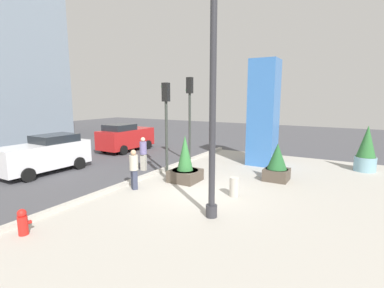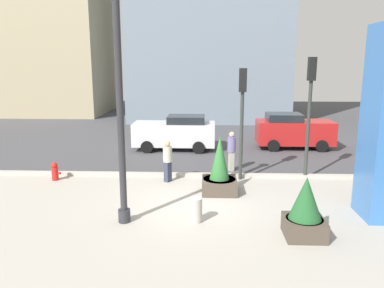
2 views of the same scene
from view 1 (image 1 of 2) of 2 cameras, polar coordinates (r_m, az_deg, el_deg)
ground_plane at (r=13.94m, az=-13.26°, el=-6.56°), size 60.00×60.00×0.00m
plaza_pavement at (r=10.92m, az=10.87°, el=-10.97°), size 18.00×10.00×0.02m
curb_strip at (r=13.35m, az=-10.49°, el=-6.81°), size 18.00×0.24×0.16m
lamp_post at (r=8.58m, az=4.17°, el=9.04°), size 0.44×0.44×7.61m
art_pillar_blue at (r=16.29m, az=14.08°, el=6.00°), size 1.44×1.44×5.78m
potted_plant_near_left at (r=17.01m, az=31.48°, el=-1.06°), size 1.03×1.03×2.37m
potted_plant_near_right at (r=13.50m, az=16.62°, el=-3.80°), size 1.06×1.06×1.71m
potted_plant_curbside at (r=12.81m, az=-1.40°, el=-4.13°), size 1.25×1.25×2.10m
fire_hydrant at (r=9.35m, az=-30.73°, el=-13.29°), size 0.36×0.26×0.75m
concrete_bollard at (r=11.11m, az=8.45°, el=-8.50°), size 0.36×0.36×0.75m
traffic_light_far_side at (r=14.13m, az=-5.21°, el=6.30°), size 0.28×0.42×4.45m
traffic_light_corner at (r=16.49m, az=-0.48°, el=7.60°), size 0.28×0.42×4.87m
car_curb_west at (r=16.10m, az=-27.27°, el=-1.80°), size 4.39×2.00×1.86m
car_passing_lane at (r=20.66m, az=-13.13°, el=1.33°), size 4.11×2.02×1.93m
pedestrian_crossing at (r=14.91m, az=-9.71°, el=-1.58°), size 0.43×0.43×1.74m
pedestrian_on_sidewalk at (r=11.91m, az=-11.54°, el=-4.63°), size 0.49×0.49×1.66m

